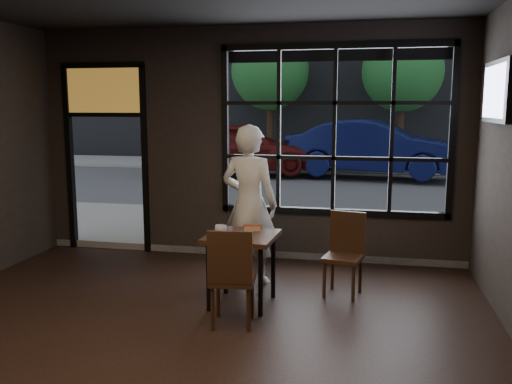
% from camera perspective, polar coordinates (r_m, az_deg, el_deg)
% --- Properties ---
extents(floor, '(6.00, 7.00, 0.02)m').
position_cam_1_polar(floor, '(4.68, -10.83, -18.39)').
color(floor, black).
rests_on(floor, ground).
extents(window_frame, '(3.06, 0.12, 2.28)m').
position_cam_1_polar(window_frame, '(7.34, 8.24, 6.40)').
color(window_frame, black).
rests_on(window_frame, ground).
extents(stained_transom, '(1.20, 0.06, 0.70)m').
position_cam_1_polar(stained_transom, '(8.22, -15.70, 10.28)').
color(stained_transom, orange).
rests_on(stained_transom, ground).
extents(street_asphalt, '(60.00, 41.00, 0.04)m').
position_cam_1_polar(street_asphalt, '(27.95, 8.23, 4.62)').
color(street_asphalt, '#545456').
rests_on(street_asphalt, ground).
extents(cafe_table, '(0.76, 0.76, 0.78)m').
position_cam_1_polar(cafe_table, '(5.89, -1.49, -8.12)').
color(cafe_table, black).
rests_on(cafe_table, floor).
extents(chair_near, '(0.47, 0.47, 0.99)m').
position_cam_1_polar(chair_near, '(5.34, -2.47, -8.82)').
color(chair_near, black).
rests_on(chair_near, floor).
extents(chair_window, '(0.48, 0.48, 0.94)m').
position_cam_1_polar(chair_window, '(6.21, 9.15, -6.58)').
color(chair_window, black).
rests_on(chair_window, floor).
extents(man, '(0.77, 0.59, 1.92)m').
position_cam_1_polar(man, '(6.50, -0.69, -1.31)').
color(man, silver).
rests_on(man, floor).
extents(hotdog, '(0.21, 0.12, 0.06)m').
position_cam_1_polar(hotdog, '(5.94, -0.39, -3.81)').
color(hotdog, tan).
rests_on(hotdog, cafe_table).
extents(cup, '(0.16, 0.16, 0.10)m').
position_cam_1_polar(cup, '(5.80, -3.74, -3.97)').
color(cup, silver).
rests_on(cup, cafe_table).
extents(tv, '(0.12, 1.08, 0.63)m').
position_cam_1_polar(tv, '(6.12, 24.18, 9.62)').
color(tv, black).
rests_on(tv, wall_right).
extents(navy_car, '(5.13, 2.41, 1.62)m').
position_cam_1_polar(navy_car, '(16.08, 12.30, 4.56)').
color(navy_car, '#0B113F').
rests_on(navy_car, street_asphalt).
extents(maroon_car, '(4.90, 2.77, 1.57)m').
position_cam_1_polar(maroon_car, '(16.37, -1.74, 4.75)').
color(maroon_car, '#561210').
rests_on(maroon_car, street_asphalt).
extents(tree_left, '(2.76, 2.76, 4.71)m').
position_cam_1_polar(tree_left, '(19.62, 1.50, 12.58)').
color(tree_left, '#332114').
rests_on(tree_left, street_asphalt).
extents(tree_right, '(2.69, 2.69, 4.60)m').
position_cam_1_polar(tree_right, '(19.06, 15.18, 12.14)').
color(tree_right, '#332114').
rests_on(tree_right, street_asphalt).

